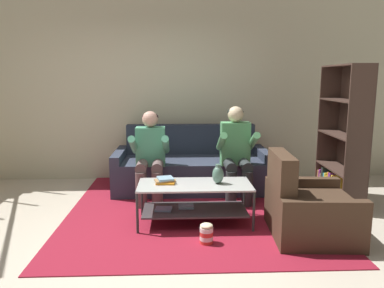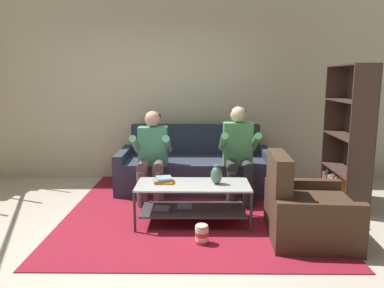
{
  "view_description": "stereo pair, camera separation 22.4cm",
  "coord_description": "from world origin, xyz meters",
  "px_view_note": "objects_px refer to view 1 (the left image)",
  "views": [
    {
      "loc": [
        0.28,
        -3.52,
        1.6
      ],
      "look_at": [
        0.46,
        0.77,
        0.84
      ],
      "focal_mm": 35.0,
      "sensor_mm": 36.0,
      "label": 1
    },
    {
      "loc": [
        0.5,
        -3.53,
        1.6
      ],
      "look_at": [
        0.46,
        0.77,
        0.84
      ],
      "focal_mm": 35.0,
      "sensor_mm": 36.0,
      "label": 2
    }
  ],
  "objects_px": {
    "person_seated_left": "(150,153)",
    "person_seated_right": "(236,150)",
    "couch": "(192,168)",
    "armchair": "(307,210)",
    "coffee_table": "(194,197)",
    "vase": "(218,175)",
    "book_stack": "(165,180)",
    "bookshelf": "(343,149)",
    "popcorn_tub": "(206,234)"
  },
  "relations": [
    {
      "from": "popcorn_tub",
      "to": "vase",
      "type": "bearing_deg",
      "value": 72.67
    },
    {
      "from": "couch",
      "to": "person_seated_right",
      "type": "relative_size",
      "value": 1.78
    },
    {
      "from": "couch",
      "to": "popcorn_tub",
      "type": "bearing_deg",
      "value": -88.01
    },
    {
      "from": "coffee_table",
      "to": "armchair",
      "type": "relative_size",
      "value": 1.31
    },
    {
      "from": "book_stack",
      "to": "bookshelf",
      "type": "xyz_separation_m",
      "value": [
        2.28,
        0.68,
        0.2
      ]
    },
    {
      "from": "person_seated_left",
      "to": "person_seated_right",
      "type": "bearing_deg",
      "value": 0.28
    },
    {
      "from": "person_seated_left",
      "to": "armchair",
      "type": "height_order",
      "value": "person_seated_left"
    },
    {
      "from": "bookshelf",
      "to": "popcorn_tub",
      "type": "relative_size",
      "value": 8.4
    },
    {
      "from": "couch",
      "to": "popcorn_tub",
      "type": "height_order",
      "value": "couch"
    },
    {
      "from": "couch",
      "to": "coffee_table",
      "type": "bearing_deg",
      "value": -91.4
    },
    {
      "from": "book_stack",
      "to": "armchair",
      "type": "xyz_separation_m",
      "value": [
        1.46,
        -0.42,
        -0.21
      ]
    },
    {
      "from": "person_seated_right",
      "to": "person_seated_left",
      "type": "bearing_deg",
      "value": -179.72
    },
    {
      "from": "bookshelf",
      "to": "popcorn_tub",
      "type": "height_order",
      "value": "bookshelf"
    },
    {
      "from": "person_seated_left",
      "to": "bookshelf",
      "type": "height_order",
      "value": "bookshelf"
    },
    {
      "from": "couch",
      "to": "person_seated_right",
      "type": "xyz_separation_m",
      "value": [
        0.56,
        -0.56,
        0.38
      ]
    },
    {
      "from": "person_seated_right",
      "to": "armchair",
      "type": "distance_m",
      "value": 1.36
    },
    {
      "from": "person_seated_left",
      "to": "coffee_table",
      "type": "distance_m",
      "value": 1.03
    },
    {
      "from": "couch",
      "to": "armchair",
      "type": "distance_m",
      "value": 2.07
    },
    {
      "from": "armchair",
      "to": "popcorn_tub",
      "type": "xyz_separation_m",
      "value": [
        -1.05,
        -0.16,
        -0.17
      ]
    },
    {
      "from": "person_seated_right",
      "to": "book_stack",
      "type": "xyz_separation_m",
      "value": [
        -0.91,
        -0.76,
        -0.19
      ]
    },
    {
      "from": "person_seated_left",
      "to": "person_seated_right",
      "type": "relative_size",
      "value": 0.95
    },
    {
      "from": "popcorn_tub",
      "to": "armchair",
      "type": "bearing_deg",
      "value": 8.77
    },
    {
      "from": "person_seated_left",
      "to": "book_stack",
      "type": "relative_size",
      "value": 4.89
    },
    {
      "from": "coffee_table",
      "to": "bookshelf",
      "type": "bearing_deg",
      "value": 20.34
    },
    {
      "from": "bookshelf",
      "to": "armchair",
      "type": "xyz_separation_m",
      "value": [
        -0.83,
        -1.1,
        -0.41
      ]
    },
    {
      "from": "popcorn_tub",
      "to": "person_seated_right",
      "type": "bearing_deg",
      "value": 69.74
    },
    {
      "from": "vase",
      "to": "person_seated_left",
      "type": "bearing_deg",
      "value": 134.69
    },
    {
      "from": "book_stack",
      "to": "bookshelf",
      "type": "distance_m",
      "value": 2.39
    },
    {
      "from": "book_stack",
      "to": "armchair",
      "type": "height_order",
      "value": "armchair"
    },
    {
      "from": "person_seated_right",
      "to": "book_stack",
      "type": "distance_m",
      "value": 1.2
    },
    {
      "from": "book_stack",
      "to": "armchair",
      "type": "distance_m",
      "value": 1.53
    },
    {
      "from": "person_seated_left",
      "to": "book_stack",
      "type": "distance_m",
      "value": 0.81
    },
    {
      "from": "person_seated_left",
      "to": "coffee_table",
      "type": "height_order",
      "value": "person_seated_left"
    },
    {
      "from": "couch",
      "to": "armchair",
      "type": "bearing_deg",
      "value": -57.4
    },
    {
      "from": "bookshelf",
      "to": "armchair",
      "type": "height_order",
      "value": "bookshelf"
    },
    {
      "from": "person_seated_right",
      "to": "popcorn_tub",
      "type": "xyz_separation_m",
      "value": [
        -0.5,
        -1.34,
        -0.57
      ]
    },
    {
      "from": "coffee_table",
      "to": "bookshelf",
      "type": "distance_m",
      "value": 2.14
    },
    {
      "from": "couch",
      "to": "person_seated_right",
      "type": "bearing_deg",
      "value": -44.9
    },
    {
      "from": "armchair",
      "to": "popcorn_tub",
      "type": "relative_size",
      "value": 4.51
    },
    {
      "from": "couch",
      "to": "bookshelf",
      "type": "height_order",
      "value": "bookshelf"
    },
    {
      "from": "person_seated_left",
      "to": "bookshelf",
      "type": "xyz_separation_m",
      "value": [
        2.5,
        -0.08,
        0.04
      ]
    },
    {
      "from": "bookshelf",
      "to": "popcorn_tub",
      "type": "bearing_deg",
      "value": -146.08
    },
    {
      "from": "coffee_table",
      "to": "book_stack",
      "type": "xyz_separation_m",
      "value": [
        -0.31,
        0.05,
        0.18
      ]
    },
    {
      "from": "bookshelf",
      "to": "book_stack",
      "type": "bearing_deg",
      "value": -163.4
    },
    {
      "from": "couch",
      "to": "bookshelf",
      "type": "bearing_deg",
      "value": -18.34
    },
    {
      "from": "person_seated_left",
      "to": "couch",
      "type": "bearing_deg",
      "value": 45.18
    },
    {
      "from": "coffee_table",
      "to": "book_stack",
      "type": "bearing_deg",
      "value": 171.0
    },
    {
      "from": "person_seated_left",
      "to": "person_seated_right",
      "type": "xyz_separation_m",
      "value": [
        1.12,
        0.01,
        0.03
      ]
    },
    {
      "from": "couch",
      "to": "vase",
      "type": "distance_m",
      "value": 1.41
    },
    {
      "from": "couch",
      "to": "bookshelf",
      "type": "relative_size",
      "value": 1.25
    }
  ]
}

